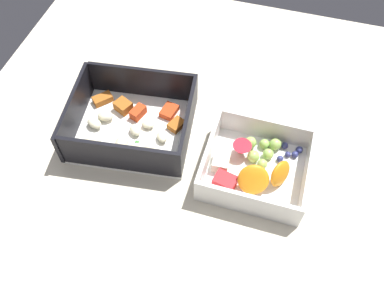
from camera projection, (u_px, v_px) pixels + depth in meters
The scene contains 3 objects.
table_surface at pixel (197, 156), 66.85cm from camera, with size 80.00×80.00×2.00cm, color beige.
pasta_container at pixel (132, 123), 66.87cm from camera, with size 20.83×18.20×6.79cm.
fruit_bowl at pixel (255, 166), 62.53cm from camera, with size 15.59×14.39×5.17cm.
Camera 1 is at (9.38, -35.25, 57.07)cm, focal length 38.61 mm.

